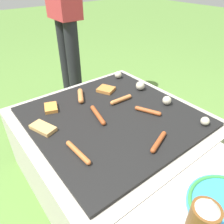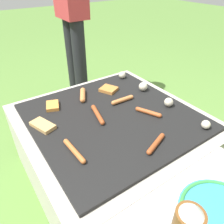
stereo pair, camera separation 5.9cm
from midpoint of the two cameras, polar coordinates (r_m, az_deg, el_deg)
ground_plane at (r=1.48m, az=-1.19°, el=-15.12°), size 14.00×14.00×0.00m
grill at (r=1.32m, az=-1.30°, el=-8.85°), size 0.94×0.94×0.44m
sausage_front_center at (r=1.16m, az=-5.20°, el=-0.78°), size 0.18×0.06×0.02m
sausage_front_left at (r=1.01m, az=10.44°, el=-7.66°), size 0.07×0.15×0.02m
sausage_back_left at (r=1.35m, az=-9.46°, el=4.19°), size 0.14×0.09×0.03m
sausage_mid_right at (r=0.96m, az=-10.67°, el=-10.34°), size 0.18×0.03×0.02m
sausage_back_center at (r=1.29m, az=1.08°, el=3.26°), size 0.03×0.15×0.03m
sausage_front_right at (r=1.20m, az=7.97°, el=0.27°), size 0.14×0.08×0.02m
bread_slice_left at (r=1.13m, az=-19.01°, el=-3.97°), size 0.14×0.11×0.02m
bread_slice_center at (r=1.41m, az=-2.78°, el=5.90°), size 0.13×0.12×0.02m
bread_slice_right at (r=1.28m, az=-16.94°, el=1.07°), size 0.12×0.10×0.02m
mushroom_row at (r=1.37m, az=8.54°, el=5.41°), size 0.75×0.06×0.06m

